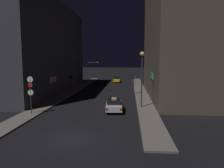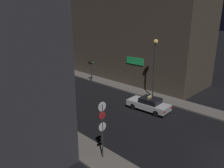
{
  "view_description": "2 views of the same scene",
  "coord_description": "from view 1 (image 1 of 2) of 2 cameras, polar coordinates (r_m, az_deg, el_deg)",
  "views": [
    {
      "loc": [
        4.4,
        -15.39,
        6.03
      ],
      "look_at": [
        1.96,
        14.4,
        2.62
      ],
      "focal_mm": 34.16,
      "sensor_mm": 36.0,
      "label": 1
    },
    {
      "loc": [
        -14.96,
        -2.67,
        9.36
      ],
      "look_at": [
        2.33,
        14.33,
        1.86
      ],
      "focal_mm": 34.81,
      "sensor_mm": 36.0,
      "label": 2
    }
  ],
  "objects": [
    {
      "name": "sidewalk_right",
      "position": [
        40.6,
        7.61,
        -1.97
      ],
      "size": [
        2.22,
        53.45,
        0.15
      ],
      "primitive_type": "cube",
      "color": "#5B5651",
      "rests_on": "ground_plane"
    },
    {
      "name": "ground_plane",
      "position": [
        17.1,
        -10.88,
        -14.24
      ],
      "size": [
        300.0,
        300.0,
        0.0
      ],
      "primitive_type": "plane",
      "color": "black"
    },
    {
      "name": "building_facade_left",
      "position": [
        41.81,
        -18.04,
        9.09
      ],
      "size": [
        8.05,
        30.99,
        16.27
      ],
      "color": "#333338",
      "rests_on": "ground_plane"
    },
    {
      "name": "street_lamp_near_block",
      "position": [
        26.48,
        8.02,
        4.34
      ],
      "size": [
        0.55,
        0.55,
        6.86
      ],
      "color": "#2D2D33",
      "rests_on": "sidewalk_right"
    },
    {
      "name": "sidewalk_left",
      "position": [
        41.99,
        -10.41,
        -1.74
      ],
      "size": [
        2.22,
        53.45,
        0.15
      ],
      "primitive_type": "cube",
      "color": "#5B5651",
      "rests_on": "ground_plane"
    },
    {
      "name": "sign_pole_left",
      "position": [
        24.81,
        -20.95,
        -1.84
      ],
      "size": [
        0.64,
        0.1,
        4.08
      ],
      "color": "#2D2D33",
      "rests_on": "sidewalk_left"
    },
    {
      "name": "taxi",
      "position": [
        25.26,
        0.53,
        -5.58
      ],
      "size": [
        2.1,
        4.56,
        1.62
      ],
      "color": "#B7B7BC",
      "rests_on": "ground_plane"
    },
    {
      "name": "building_facade_right",
      "position": [
        36.49,
        16.84,
        13.11
      ],
      "size": [
        8.51,
        24.35,
        20.79
      ],
      "color": "#473D33",
      "rests_on": "ground_plane"
    },
    {
      "name": "traffic_light_right_kerb",
      "position": [
        36.95,
        5.81,
        0.8
      ],
      "size": [
        0.8,
        0.42,
        3.27
      ],
      "color": "#2D2D33",
      "rests_on": "ground_plane"
    },
    {
      "name": "far_car",
      "position": [
        57.08,
        1.3,
        1.19
      ],
      "size": [
        1.82,
        4.45,
        1.42
      ],
      "color": "yellow",
      "rests_on": "ground_plane"
    },
    {
      "name": "traffic_light_left_kerb",
      "position": [
        36.0,
        -10.7,
        0.74
      ],
      "size": [
        0.8,
        0.42,
        3.42
      ],
      "color": "#2D2D33",
      "rests_on": "ground_plane"
    },
    {
      "name": "traffic_light_overhead",
      "position": [
        39.1,
        -7.26,
        3.67
      ],
      "size": [
        4.06,
        0.42,
        5.77
      ],
      "color": "#2D2D33",
      "rests_on": "ground_plane"
    }
  ]
}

